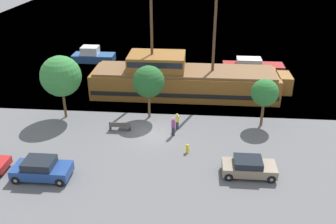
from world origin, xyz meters
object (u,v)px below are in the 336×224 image
object	(u,v)px
pedestrian_walking_near	(177,121)
fire_hydrant	(187,148)
parked_car_curb_rear	(41,169)
moored_boat_dockside	(93,56)
parked_car_curb_front	(249,167)
pedestrian_walking_far	(173,126)
bench_promenade_east	(120,126)
pirate_ship	(182,80)
moored_boat_outer	(252,67)

from	to	relation	value
pedestrian_walking_near	fire_hydrant	bearing A→B (deg)	-74.82
parked_car_curb_rear	fire_hydrant	bearing A→B (deg)	22.63
moored_boat_dockside	parked_car_curb_rear	size ratio (longest dim) A/B	1.38
parked_car_curb_rear	parked_car_curb_front	bearing A→B (deg)	6.06
parked_car_curb_front	pedestrian_walking_far	world-z (taller)	pedestrian_walking_far
bench_promenade_east	pirate_ship	bearing A→B (deg)	59.46
pirate_ship	parked_car_curb_front	bearing A→B (deg)	-69.36
moored_boat_dockside	moored_boat_outer	xyz separation A→B (m)	(21.09, -2.77, -0.06)
pirate_ship	pedestrian_walking_near	world-z (taller)	pirate_ship
pirate_ship	bench_promenade_east	size ratio (longest dim) A/B	11.12
moored_boat_dockside	pedestrian_walking_near	bearing A→B (deg)	-55.92
fire_hydrant	parked_car_curb_front	bearing A→B (deg)	-30.89
pirate_ship	pedestrian_walking_near	size ratio (longest dim) A/B	13.36
moored_boat_dockside	parked_car_curb_front	xyz separation A→B (m)	(18.18, -25.23, -0.09)
parked_car_curb_front	pirate_ship	bearing A→B (deg)	110.64
bench_promenade_east	pedestrian_walking_near	size ratio (longest dim) A/B	1.20
fire_hydrant	pedestrian_walking_near	world-z (taller)	pedestrian_walking_near
moored_boat_outer	parked_car_curb_front	world-z (taller)	moored_boat_outer
parked_car_curb_front	bench_promenade_east	xyz separation A→B (m)	(-10.60, 5.91, -0.23)
pirate_ship	fire_hydrant	distance (m)	11.98
pirate_ship	moored_boat_dockside	bearing A→B (deg)	139.98
moored_boat_outer	pedestrian_walking_far	size ratio (longest dim) A/B	4.34
pirate_ship	fire_hydrant	bearing A→B (deg)	-85.28
moored_boat_dockside	pedestrian_walking_near	xyz separation A→B (m)	(12.63, -18.67, 0.02)
fire_hydrant	pedestrian_walking_near	distance (m)	4.03
fire_hydrant	bench_promenade_east	xyz separation A→B (m)	(-6.09, 3.21, 0.03)
pedestrian_walking_near	pirate_ship	bearing A→B (deg)	89.50
moored_boat_outer	pedestrian_walking_near	distance (m)	18.01
moored_boat_outer	pirate_ship	bearing A→B (deg)	-136.77
moored_boat_dockside	pedestrian_walking_near	world-z (taller)	moored_boat_dockside
moored_boat_outer	bench_promenade_east	size ratio (longest dim) A/B	3.98
pirate_ship	moored_boat_outer	bearing A→B (deg)	43.23
parked_car_curb_rear	pedestrian_walking_near	xyz separation A→B (m)	(9.17, 8.13, 0.04)
pirate_ship	parked_car_curb_front	world-z (taller)	pirate_ship
pedestrian_walking_near	pedestrian_walking_far	size ratio (longest dim) A/B	0.91
moored_boat_dockside	pedestrian_walking_far	world-z (taller)	moored_boat_dockside
pirate_ship	moored_boat_outer	size ratio (longest dim) A/B	2.79
bench_promenade_east	fire_hydrant	bearing A→B (deg)	-27.82
moored_boat_dockside	moored_boat_outer	bearing A→B (deg)	-7.47
parked_car_curb_front	pedestrian_walking_near	bearing A→B (deg)	130.24
fire_hydrant	parked_car_curb_rear	bearing A→B (deg)	-157.37
parked_car_curb_front	pedestrian_walking_far	size ratio (longest dim) A/B	2.22
parked_car_curb_rear	fire_hydrant	distance (m)	11.08
fire_hydrant	pedestrian_walking_near	bearing A→B (deg)	105.18
bench_promenade_east	parked_car_curb_rear	bearing A→B (deg)	-118.93
moored_boat_dockside	fire_hydrant	size ratio (longest dim) A/B	7.33
parked_car_curb_rear	pedestrian_walking_far	size ratio (longest dim) A/B	2.36
bench_promenade_east	pedestrian_walking_far	world-z (taller)	pedestrian_walking_far
moored_boat_dockside	moored_boat_outer	world-z (taller)	moored_boat_dockside
pirate_ship	bench_promenade_east	distance (m)	10.13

